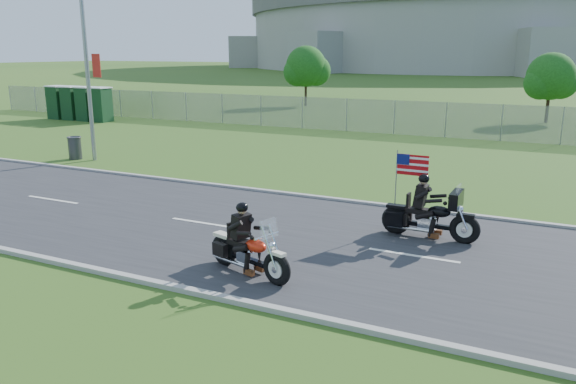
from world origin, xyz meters
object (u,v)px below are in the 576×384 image
at_px(porta_toilet_b, 86,104).
at_px(motorcycle_lead, 248,252).
at_px(motorcycle_follow, 429,217).
at_px(porta_toilet_a, 101,105).
at_px(porta_toilet_d, 58,103).
at_px(trash_can, 75,148).
at_px(streetlight, 88,31).
at_px(porta_toilet_c, 72,104).

height_order(porta_toilet_b, motorcycle_lead, porta_toilet_b).
bearing_deg(motorcycle_follow, porta_toilet_a, 150.58).
bearing_deg(porta_toilet_d, motorcycle_lead, -35.91).
height_order(porta_toilet_b, trash_can, porta_toilet_b).
relative_size(porta_toilet_a, porta_toilet_b, 1.00).
distance_m(porta_toilet_b, motorcycle_follow, 31.50).
height_order(porta_toilet_d, motorcycle_follow, porta_toilet_d).
xyz_separation_m(streetlight, porta_toilet_c, (-12.82, 10.78, -4.49)).
xyz_separation_m(porta_toilet_b, porta_toilet_c, (-1.40, 0.00, 0.00)).
bearing_deg(trash_can, porta_toilet_c, 136.59).
distance_m(porta_toilet_a, trash_can, 14.36).
distance_m(porta_toilet_a, porta_toilet_b, 1.40).
bearing_deg(porta_toilet_d, porta_toilet_b, 0.00).
relative_size(porta_toilet_d, trash_can, 2.31).
xyz_separation_m(porta_toilet_d, motorcycle_follow, (30.23, -15.49, -0.56)).
relative_size(motorcycle_lead, trash_can, 2.39).
height_order(porta_toilet_a, trash_can, porta_toilet_a).
height_order(streetlight, porta_toilet_a, streetlight).
bearing_deg(motorcycle_follow, motorcycle_lead, -124.91).
distance_m(motorcycle_lead, trash_can, 16.34).
distance_m(motorcycle_lead, motorcycle_follow, 5.19).
height_order(streetlight, porta_toilet_d, streetlight).
xyz_separation_m(porta_toilet_a, porta_toilet_b, (-1.40, 0.00, 0.00)).
xyz_separation_m(streetlight, trash_can, (-1.01, -0.39, -5.14)).
height_order(porta_toilet_a, motorcycle_lead, porta_toilet_a).
relative_size(porta_toilet_a, trash_can, 2.31).
xyz_separation_m(porta_toilet_b, porta_toilet_d, (-2.80, 0.00, 0.00)).
height_order(motorcycle_lead, motorcycle_follow, motorcycle_follow).
distance_m(streetlight, motorcycle_follow, 17.43).
relative_size(motorcycle_lead, motorcycle_follow, 0.92).
bearing_deg(trash_can, porta_toilet_b, 132.98).
bearing_deg(porta_toilet_a, trash_can, -51.12).
relative_size(porta_toilet_a, porta_toilet_c, 1.00).
height_order(porta_toilet_c, trash_can, porta_toilet_c).
relative_size(streetlight, motorcycle_follow, 3.86).
bearing_deg(porta_toilet_c, trash_can, -43.41).
height_order(porta_toilet_d, motorcycle_lead, porta_toilet_d).
xyz_separation_m(motorcycle_lead, trash_can, (-13.95, 8.50, -0.02)).
relative_size(porta_toilet_c, trash_can, 2.31).
bearing_deg(porta_toilet_d, porta_toilet_c, 0.00).
relative_size(porta_toilet_d, motorcycle_follow, 0.89).
bearing_deg(porta_toilet_c, motorcycle_lead, -37.36).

